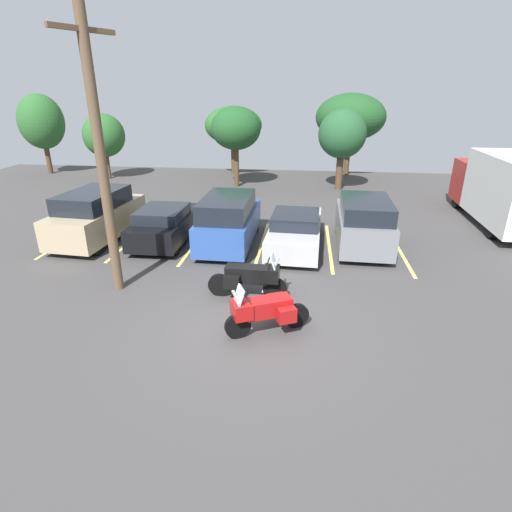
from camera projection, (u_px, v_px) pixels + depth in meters
ground at (251, 328)px, 10.33m from camera, size 44.00×44.00×0.10m
motorcycle_touring at (265, 310)px, 9.80m from camera, size 2.02×1.30×1.35m
motorcycle_second at (250, 277)px, 11.49m from camera, size 2.29×0.99×1.40m
parking_stripes at (229, 242)px, 16.02m from camera, size 13.18×5.19×0.01m
car_tan at (97, 216)px, 15.98m from camera, size 2.27×4.76×1.99m
car_black at (165, 224)px, 15.89m from camera, size 1.83×4.23×1.42m
car_blue at (229, 221)px, 15.42m from camera, size 1.91×4.55×1.96m
car_silver at (295, 230)px, 15.31m from camera, size 2.05×4.88×1.38m
car_grey at (364, 223)px, 15.16m from camera, size 1.98×4.27×1.92m
box_truck at (506, 189)px, 17.49m from camera, size 2.60×7.27×3.12m
utility_pole at (101, 158)px, 10.82m from camera, size 0.97×1.64×7.54m
tree_center_right at (342, 134)px, 23.47m from camera, size 2.77×2.77×4.63m
tree_rear at (104, 136)px, 26.64m from camera, size 2.70×2.70×4.21m
tree_center_left at (236, 129)px, 24.08m from camera, size 2.98×2.98×4.75m
tree_far_left at (41, 122)px, 28.06m from camera, size 3.03×3.03×5.41m
tree_far_right at (233, 126)px, 28.05m from camera, size 3.96×3.96×4.63m
tree_center at (351, 117)px, 27.47m from camera, size 4.71×4.71×5.45m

